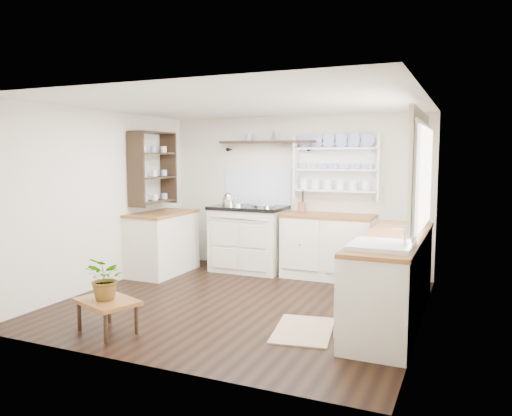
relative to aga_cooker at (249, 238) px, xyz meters
The scene contains 19 objects.
floor 1.76m from the aga_cooker, 68.65° to the right, with size 4.00×3.80×0.01m, color black.
wall_back 0.96m from the aga_cooker, 28.29° to the left, with size 4.00×0.02×2.30m, color silver.
wall_right 3.12m from the aga_cooker, 30.99° to the right, with size 0.02×3.80×2.30m, color silver.
wall_left 2.19m from the aga_cooker, 131.45° to the right, with size 0.02×3.80×2.30m, color silver.
ceiling 2.47m from the aga_cooker, 68.65° to the right, with size 4.00×3.80×0.01m, color white.
window 3.12m from the aga_cooker, 28.99° to the right, with size 0.08×1.55×1.22m.
aga_cooker is the anchor object (origin of this frame).
back_cabinets 1.21m from the aga_cooker, ahead, with size 1.27×0.63×0.90m.
right_cabinets 2.74m from the aga_cooker, 32.43° to the right, with size 0.62×2.43×0.90m.
belfast_sink 3.22m from the aga_cooker, 43.81° to the right, with size 0.55×0.60×0.45m.
left_cabinets 1.28m from the aga_cooker, 148.35° to the right, with size 0.62×1.13×0.90m.
plate_rack 1.68m from the aga_cooker, 13.09° to the left, with size 1.20×0.22×0.90m.
high_shelf 1.44m from the aga_cooker, 44.17° to the left, with size 1.50×0.29×0.16m.
left_shelving 1.75m from the aga_cooker, 151.36° to the right, with size 0.28×0.80×1.05m, color black.
kettle 0.63m from the aga_cooker, 156.85° to the right, with size 0.19×0.19×0.23m, color silver, non-canonical shape.
utensil_crock 0.93m from the aga_cooker, ahead, with size 0.12×0.12×0.13m, color brown.
center_table 2.98m from the aga_cooker, 93.34° to the right, with size 0.71×0.61×0.33m.
potted_plant 2.98m from the aga_cooker, 93.34° to the right, with size 0.38×0.33×0.42m, color #3F7233.
floor_rug 2.73m from the aga_cooker, 54.12° to the right, with size 0.55×0.85×0.02m, color #8B6650.
Camera 1 is at (2.43, -5.15, 1.73)m, focal length 35.00 mm.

